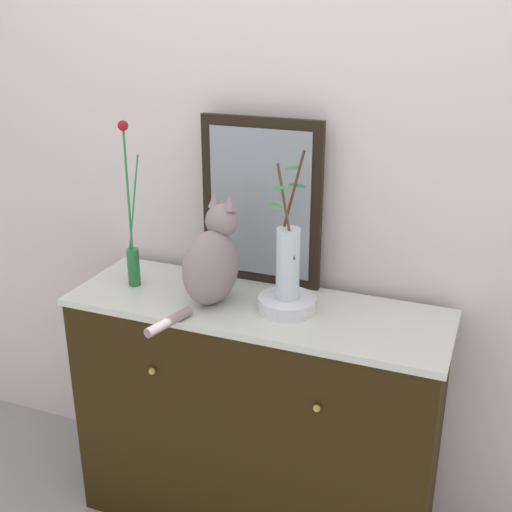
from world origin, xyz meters
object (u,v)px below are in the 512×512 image
(mirror_leaning, at_px, (261,203))
(vase_slim_green, at_px, (132,243))
(bowl_porcelain, at_px, (287,303))
(vase_glass_clear, at_px, (288,259))
(sideboard, at_px, (256,417))
(cat_sitting, at_px, (212,261))

(mirror_leaning, distance_m, vase_slim_green, 0.49)
(bowl_porcelain, xyz_separation_m, vase_glass_clear, (-0.00, 0.00, 0.16))
(sideboard, bearing_deg, vase_slim_green, -178.80)
(sideboard, height_order, vase_slim_green, vase_slim_green)
(cat_sitting, distance_m, vase_slim_green, 0.33)
(mirror_leaning, height_order, vase_slim_green, mirror_leaning)
(bowl_porcelain, bearing_deg, vase_glass_clear, 145.60)
(sideboard, height_order, cat_sitting, cat_sitting)
(vase_slim_green, bearing_deg, bowl_porcelain, 1.23)
(cat_sitting, xyz_separation_m, bowl_porcelain, (0.26, 0.04, -0.13))
(bowl_porcelain, relative_size, vase_glass_clear, 0.40)
(cat_sitting, distance_m, bowl_porcelain, 0.29)
(mirror_leaning, bearing_deg, vase_slim_green, -153.65)
(vase_glass_clear, bearing_deg, bowl_porcelain, -34.40)
(mirror_leaning, bearing_deg, bowl_porcelain, -48.38)
(sideboard, height_order, bowl_porcelain, bowl_porcelain)
(cat_sitting, bearing_deg, mirror_leaning, 69.29)
(bowl_porcelain, distance_m, vase_glass_clear, 0.16)
(sideboard, bearing_deg, cat_sitting, -166.37)
(vase_slim_green, bearing_deg, cat_sitting, -4.47)
(bowl_porcelain, bearing_deg, vase_slim_green, -178.77)
(vase_slim_green, bearing_deg, vase_glass_clear, 1.27)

